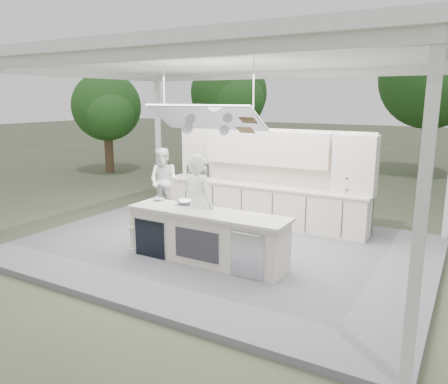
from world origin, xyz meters
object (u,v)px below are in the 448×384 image
Objects in this scene: demo_island at (206,236)px; head_chef at (198,205)px; back_counter at (262,204)px; sous_chef at (164,181)px.

demo_island is 1.59× the size of head_chef.
sous_chef is (-2.60, -0.43, 0.38)m from back_counter.
head_chef is at bearing -92.66° from back_counter.
demo_island is at bearing 155.39° from head_chef.
back_counter is (-0.18, 2.81, 0.00)m from demo_island.
head_chef is 3.30m from sous_chef.
demo_island is at bearing -50.38° from sous_chef.
back_counter is 2.59× the size of head_chef.
demo_island is 0.62m from head_chef.
sous_chef is at bearing 139.42° from demo_island.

